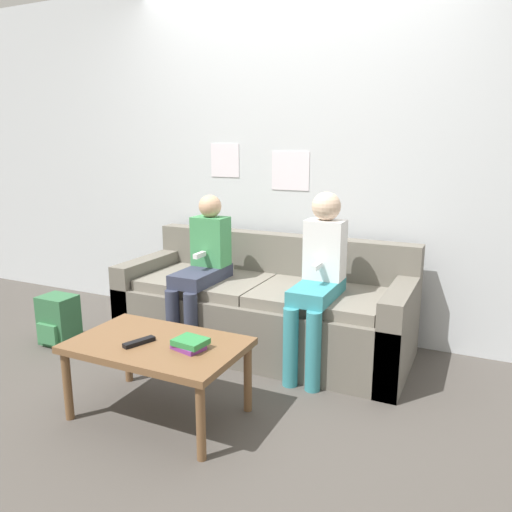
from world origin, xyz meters
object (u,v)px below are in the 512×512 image
Objects in this scene: person_right at (319,274)px; backpack at (58,320)px; tv_remote at (139,342)px; coffee_table at (158,351)px; couch at (264,310)px; person_left at (202,266)px.

backpack is at bearing -167.83° from person_right.
coffee_table is at bearing 63.31° from tv_remote.
person_right reaches higher than couch.
couch is at bearing 26.13° from person_left.
tv_remote is (-0.19, -1.11, 0.15)m from couch.
person_left is 1.12m from backpack.
couch is 1.87× the size of person_left.
couch is 5.64× the size of backpack.
person_right is 6.45× the size of tv_remote.
tv_remote is at bearing -99.88° from couch.
couch is 1.78× the size of person_right.
person_left is at bearing 106.45° from coffee_table.
person_left is (-0.38, -0.19, 0.32)m from couch.
person_right is 1.15m from tv_remote.
tv_remote is at bearing -137.52° from coffee_table.
person_right is at bearing 12.17° from backpack.
person_left is 6.13× the size of tv_remote.
couch reaches higher than tv_remote.
person_right reaches higher than tv_remote.
person_left is 0.96m from tv_remote.
person_right reaches higher than person_left.
couch is 1.13m from tv_remote.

